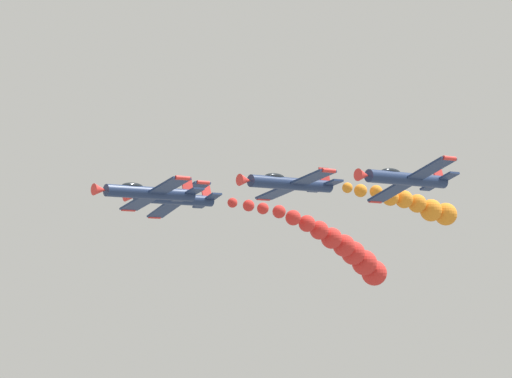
{
  "coord_description": "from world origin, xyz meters",
  "views": [
    {
      "loc": [
        -75.45,
        58.44,
        99.46
      ],
      "look_at": [
        0.0,
        0.0,
        108.21
      ],
      "focal_mm": 74.44,
      "sensor_mm": 36.0,
      "label": 1
    }
  ],
  "objects_px": {
    "airplane_lead": "(149,193)",
    "airplane_left_outer": "(406,179)",
    "airplane_left_inner": "(290,183)",
    "airplane_right_inner": "(173,199)"
  },
  "relations": [
    {
      "from": "airplane_lead",
      "to": "airplane_left_inner",
      "type": "bearing_deg",
      "value": -130.93
    },
    {
      "from": "airplane_left_inner",
      "to": "airplane_lead",
      "type": "bearing_deg",
      "value": 49.07
    },
    {
      "from": "airplane_right_inner",
      "to": "airplane_left_outer",
      "type": "xyz_separation_m",
      "value": [
        -25.75,
        -6.57,
        0.36
      ]
    },
    {
      "from": "airplane_right_inner",
      "to": "airplane_left_inner",
      "type": "bearing_deg",
      "value": -175.67
    },
    {
      "from": "airplane_left_inner",
      "to": "airplane_left_outer",
      "type": "distance_m",
      "value": 10.45
    },
    {
      "from": "airplane_lead",
      "to": "airplane_left_inner",
      "type": "relative_size",
      "value": 1.0
    },
    {
      "from": "airplane_lead",
      "to": "airplane_left_outer",
      "type": "height_order",
      "value": "airplane_left_outer"
    },
    {
      "from": "airplane_left_inner",
      "to": "airplane_right_inner",
      "type": "xyz_separation_m",
      "value": [
        16.75,
        1.27,
        -0.34
      ]
    },
    {
      "from": "airplane_lead",
      "to": "airplane_right_inner",
      "type": "bearing_deg",
      "value": -43.76
    },
    {
      "from": "airplane_left_outer",
      "to": "airplane_lead",
      "type": "bearing_deg",
      "value": 40.63
    }
  ]
}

